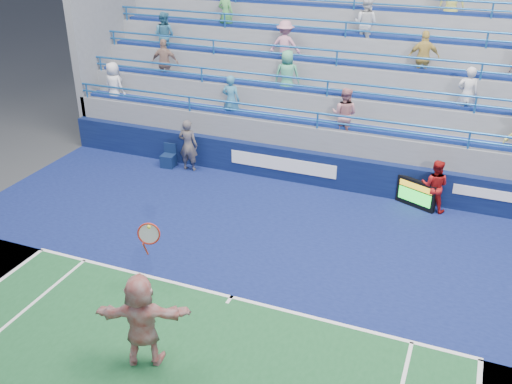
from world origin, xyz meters
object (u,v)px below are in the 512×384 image
at_px(judge_chair, 169,160).
at_px(serve_speed_board, 416,194).
at_px(line_judge, 188,145).
at_px(ball_girl, 435,186).
at_px(tennis_player, 142,320).

bearing_deg(judge_chair, serve_speed_board, 1.03).
relative_size(serve_speed_board, judge_chair, 1.51).
bearing_deg(line_judge, ball_girl, 175.98).
height_order(line_judge, ball_girl, line_judge).
bearing_deg(line_judge, judge_chair, -2.34).
distance_m(line_judge, ball_girl, 8.03).
height_order(serve_speed_board, tennis_player, tennis_player).
bearing_deg(ball_girl, line_judge, 4.65).
relative_size(judge_chair, tennis_player, 0.25).
bearing_deg(judge_chair, line_judge, 2.36).
bearing_deg(ball_girl, judge_chair, 4.79).
bearing_deg(serve_speed_board, line_judge, -179.11).
xyz_separation_m(judge_chair, ball_girl, (8.82, 0.13, 0.55)).
bearing_deg(tennis_player, line_judge, 112.41).
xyz_separation_m(serve_speed_board, ball_girl, (0.49, -0.02, 0.37)).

